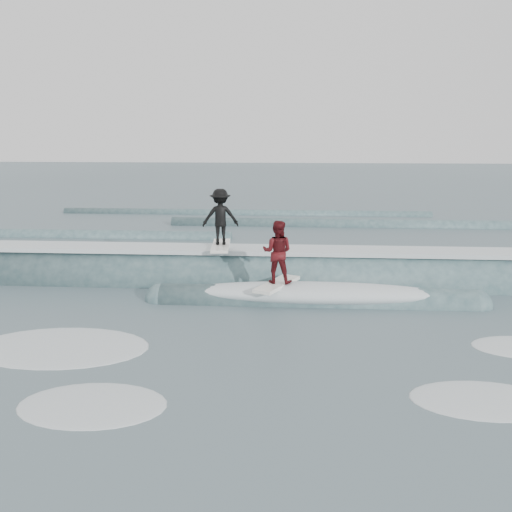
{
  "coord_description": "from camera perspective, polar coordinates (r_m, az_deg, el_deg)",
  "views": [
    {
      "loc": [
        1.24,
        -11.65,
        4.84
      ],
      "look_at": [
        0.0,
        5.4,
        1.1
      ],
      "focal_mm": 40.0,
      "sensor_mm": 36.0,
      "label": 1
    }
  ],
  "objects": [
    {
      "name": "breaking_wave",
      "position": [
        18.43,
        0.9,
        -2.75
      ],
      "size": [
        23.55,
        3.87,
        2.17
      ],
      "color": "#334F56",
      "rests_on": "ground"
    },
    {
      "name": "surfer_red",
      "position": [
        16.23,
        2.15,
        0.12
      ],
      "size": [
        1.32,
        2.05,
        1.9
      ],
      "color": "white",
      "rests_on": "ground"
    },
    {
      "name": "surfer_black",
      "position": [
        18.43,
        -3.58,
        3.73
      ],
      "size": [
        1.25,
        2.04,
        1.9
      ],
      "color": "white",
      "rests_on": "ground"
    },
    {
      "name": "far_swells",
      "position": [
        29.91,
        -2.61,
        3.01
      ],
      "size": [
        40.37,
        8.65,
        0.8
      ],
      "color": "#334F56",
      "rests_on": "ground"
    },
    {
      "name": "whitewater",
      "position": [
        12.11,
        -1.51,
        -11.21
      ],
      "size": [
        13.56,
        5.1,
        0.1
      ],
      "color": "silver",
      "rests_on": "ground"
    },
    {
      "name": "ground",
      "position": [
        12.68,
        -1.8,
        -10.11
      ],
      "size": [
        160.0,
        160.0,
        0.0
      ],
      "primitive_type": "plane",
      "color": "#3C4F57",
      "rests_on": "ground"
    }
  ]
}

